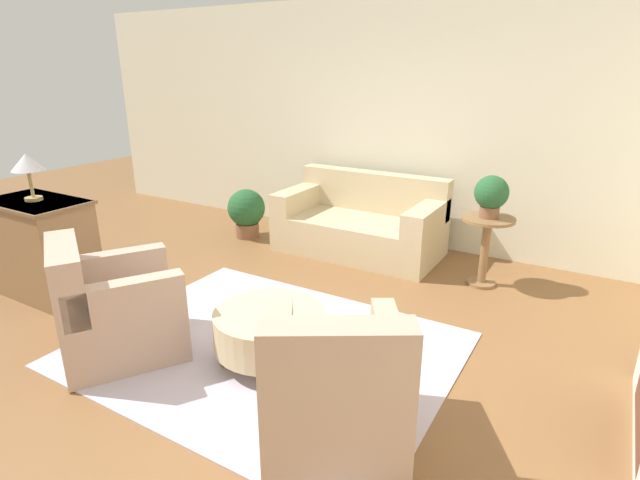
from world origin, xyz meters
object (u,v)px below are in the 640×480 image
(potted_plant_on_side_table, at_px, (491,194))
(potted_plant_floor, at_px, (246,211))
(armchair_right, at_px, (335,391))
(ottoman_table, at_px, (270,329))
(table_lamp, at_px, (27,164))
(armchair_left, at_px, (113,311))
(couch, at_px, (361,225))
(side_table, at_px, (486,240))
(dresser, at_px, (43,247))

(potted_plant_on_side_table, relative_size, potted_plant_floor, 0.66)
(armchair_right, height_order, ottoman_table, armchair_right)
(potted_plant_floor, bearing_deg, table_lamp, -103.93)
(armchair_left, distance_m, ottoman_table, 1.16)
(armchair_left, relative_size, potted_plant_on_side_table, 2.74)
(couch, bearing_deg, armchair_right, -66.34)
(couch, xyz_separation_m, ottoman_table, (0.47, -2.41, -0.05))
(potted_plant_on_side_table, bearing_deg, table_lamp, -146.49)
(armchair_right, relative_size, potted_plant_on_side_table, 2.74)
(side_table, height_order, potted_plant_on_side_table, potted_plant_on_side_table)
(potted_plant_on_side_table, height_order, table_lamp, table_lamp)
(couch, height_order, armchair_right, armchair_right)
(ottoman_table, distance_m, side_table, 2.39)
(side_table, height_order, potted_plant_floor, side_table)
(armchair_right, relative_size, ottoman_table, 1.36)
(couch, height_order, armchair_left, armchair_left)
(ottoman_table, height_order, table_lamp, table_lamp)
(couch, height_order, table_lamp, table_lamp)
(table_lamp, bearing_deg, couch, 51.70)
(armchair_right, bearing_deg, ottoman_table, 148.08)
(couch, xyz_separation_m, armchair_left, (-0.58, -2.92, 0.04))
(potted_plant_on_side_table, bearing_deg, armchair_left, -127.32)
(potted_plant_on_side_table, bearing_deg, couch, 170.30)
(dresser, distance_m, potted_plant_floor, 2.34)
(armchair_left, bearing_deg, dresser, 165.40)
(potted_plant_floor, height_order, table_lamp, table_lamp)
(ottoman_table, relative_size, table_lamp, 1.92)
(armchair_left, bearing_deg, potted_plant_floor, 108.26)
(dresser, bearing_deg, couch, 51.70)
(dresser, height_order, table_lamp, table_lamp)
(armchair_right, distance_m, ottoman_table, 0.96)
(ottoman_table, bearing_deg, couch, 100.92)
(potted_plant_floor, bearing_deg, side_table, 0.62)
(potted_plant_floor, bearing_deg, potted_plant_on_side_table, 0.62)
(armchair_left, bearing_deg, armchair_right, 0.00)
(armchair_right, xyz_separation_m, dresser, (-3.29, 0.37, 0.12))
(potted_plant_floor, relative_size, table_lamp, 1.46)
(potted_plant_on_side_table, bearing_deg, dresser, -146.49)
(armchair_left, distance_m, side_table, 3.36)
(couch, height_order, potted_plant_on_side_table, potted_plant_on_side_table)
(side_table, bearing_deg, ottoman_table, -114.64)
(couch, relative_size, potted_plant_floor, 3.00)
(armchair_left, height_order, table_lamp, table_lamp)
(ottoman_table, xyz_separation_m, table_lamp, (-2.48, -0.13, 0.97))
(dresser, distance_m, table_lamp, 0.76)
(dresser, bearing_deg, potted_plant_on_side_table, 33.51)
(armchair_left, xyz_separation_m, armchair_right, (1.86, 0.00, 0.00))
(couch, bearing_deg, ottoman_table, -79.08)
(side_table, xyz_separation_m, potted_plant_floor, (-2.91, -0.03, -0.12))
(couch, distance_m, ottoman_table, 2.46)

